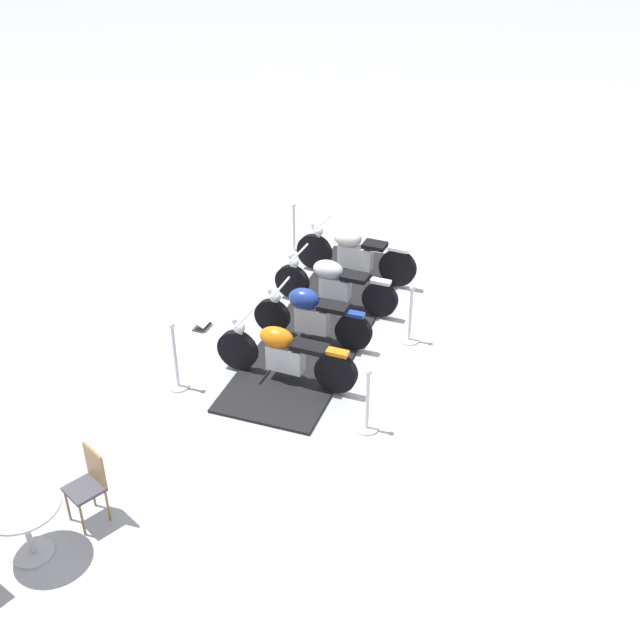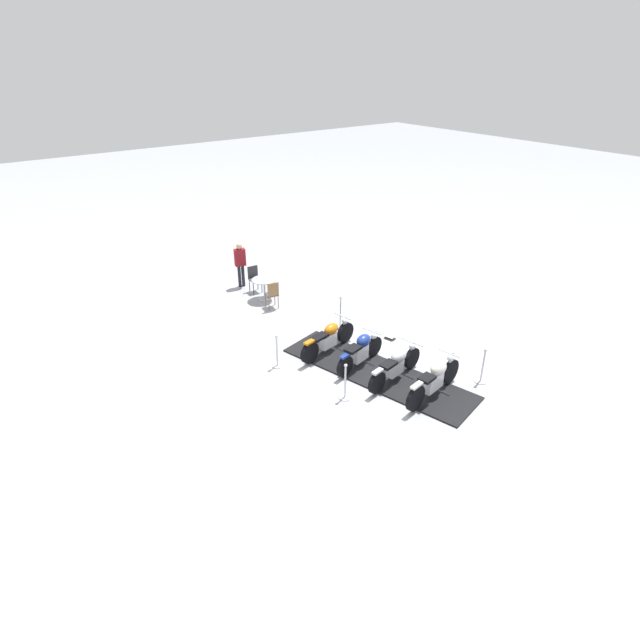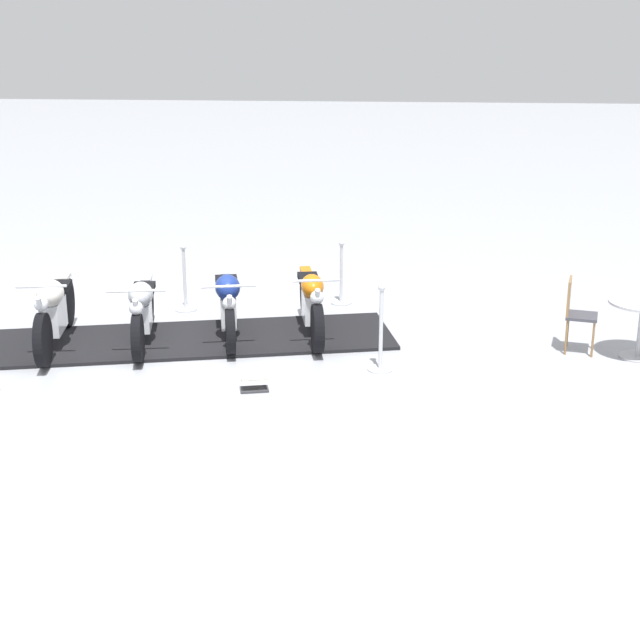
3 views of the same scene
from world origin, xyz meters
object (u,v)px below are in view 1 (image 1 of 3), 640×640
motorcycle_chrome (333,282)px  stanchion_left_rear (367,411)px  motorcycle_copper (284,353)px  stanchion_left_mid (410,324)px  stanchion_right_rear (176,366)px  cafe_table (23,517)px  info_placard (202,324)px  cafe_chair_near_table (89,481)px  motorcycle_cream (353,252)px  motorcycle_navy (310,314)px  stanchion_right_front (294,237)px

motorcycle_chrome → stanchion_left_rear: 3.36m
motorcycle_copper → stanchion_left_mid: stanchion_left_mid is taller
stanchion_right_rear → cafe_table: 3.46m
info_placard → cafe_chair_near_table: 4.44m
motorcycle_copper → info_placard: bearing=-24.7°
stanchion_left_mid → motorcycle_cream: bearing=-125.2°
motorcycle_chrome → motorcycle_navy: size_ratio=1.13×
stanchion_right_front → cafe_chair_near_table: size_ratio=1.04×
motorcycle_copper → stanchion_left_rear: stanchion_left_rear is taller
motorcycle_chrome → motorcycle_copper: 2.32m
info_placard → cafe_chair_near_table: cafe_chair_near_table is taller
motorcycle_navy → stanchion_right_rear: bearing=52.6°
stanchion_left_rear → stanchion_right_rear: 2.95m
stanchion_left_mid → info_placard: size_ratio=2.74×
motorcycle_cream → motorcycle_chrome: motorcycle_cream is taller
info_placard → cafe_table: (4.85, 1.59, 0.52)m
stanchion_left_rear → stanchion_left_mid: 2.41m
stanchion_left_rear → cafe_table: size_ratio=1.14×
motorcycle_chrome → motorcycle_navy: motorcycle_chrome is taller
cafe_chair_near_table → motorcycle_cream: bearing=-163.4°
motorcycle_copper → stanchion_right_rear: (1.00, -1.25, -0.13)m
stanchion_left_rear → motorcycle_copper: bearing=-100.6°
cafe_table → stanchion_left_mid: bearing=166.7°
motorcycle_copper → stanchion_right_rear: size_ratio=1.97×
motorcycle_cream → stanchion_right_rear: bearing=74.8°
stanchion_right_front → info_placard: bearing=5.8°
motorcycle_cream → info_placard: (2.89, -1.22, -0.49)m
stanchion_left_mid → cafe_table: size_ratio=1.17×
motorcycle_chrome → cafe_table: (6.61, 0.09, 0.08)m
stanchion_right_rear → cafe_chair_near_table: 2.73m
motorcycle_cream → motorcycle_copper: size_ratio=1.04×
motorcycle_chrome → stanchion_right_rear: (3.25, -0.69, -0.13)m
motorcycle_chrome → stanchion_right_rear: stanchion_right_rear is taller
motorcycle_navy → stanchion_left_mid: bearing=-158.3°
stanchion_left_mid → stanchion_right_front: bearing=-115.6°
motorcycle_cream → motorcycle_chrome: (1.12, 0.28, -0.04)m
stanchion_right_rear → motorcycle_copper: bearing=128.7°
motorcycle_chrome → stanchion_left_rear: size_ratio=2.22×
stanchion_left_rear → info_placard: stanchion_left_rear is taller
stanchion_left_rear → info_placard: (-0.79, -3.68, -0.25)m
stanchion_right_rear → cafe_table: stanchion_right_rear is taller
motorcycle_navy → stanchion_left_mid: (-0.92, 1.33, -0.21)m
motorcycle_chrome → info_placard: motorcycle_chrome is taller
motorcycle_cream → cafe_chair_near_table: (6.92, 0.54, 0.02)m
motorcycle_copper → info_placard: (-0.49, -2.06, -0.44)m
motorcycle_cream → info_placard: bearing=57.3°
motorcycle_navy → stanchion_left_rear: stanchion_left_rear is taller
motorcycle_copper → stanchion_right_front: stanchion_right_front is taller
motorcycle_copper → cafe_table: size_ratio=2.53×
motorcycle_copper → cafe_table: bearing=72.5°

